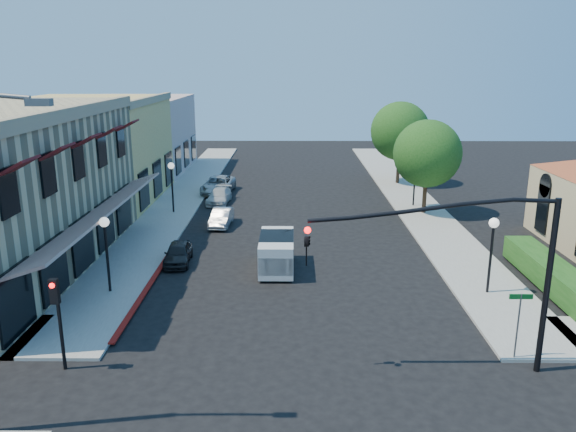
{
  "coord_description": "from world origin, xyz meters",
  "views": [
    {
      "loc": [
        -0.29,
        -15.49,
        10.04
      ],
      "look_at": [
        -0.49,
        11.83,
        2.6
      ],
      "focal_mm": 35.0,
      "sensor_mm": 36.0,
      "label": 1
    }
  ],
  "objects_px": {
    "street_tree_a": "(427,154)",
    "street_name_sign": "(519,316)",
    "lamppost_right_near": "(493,236)",
    "parked_car_d": "(218,185)",
    "white_van": "(277,251)",
    "parked_car_b": "(221,217)",
    "lamppost_left_near": "(105,236)",
    "signal_mast_arm": "(484,256)",
    "parked_car_a": "(178,253)",
    "secondary_signal": "(57,307)",
    "lamppost_right_far": "(415,170)",
    "street_tree_b": "(400,131)",
    "lamppost_left_far": "(172,175)",
    "parked_car_c": "(219,196)"
  },
  "relations": [
    {
      "from": "street_name_sign",
      "to": "parked_car_b",
      "type": "height_order",
      "value": "street_name_sign"
    },
    {
      "from": "street_tree_b",
      "to": "street_name_sign",
      "type": "height_order",
      "value": "street_tree_b"
    },
    {
      "from": "signal_mast_arm",
      "to": "white_van",
      "type": "height_order",
      "value": "signal_mast_arm"
    },
    {
      "from": "street_tree_b",
      "to": "lamppost_left_near",
      "type": "height_order",
      "value": "street_tree_b"
    },
    {
      "from": "street_name_sign",
      "to": "lamppost_right_near",
      "type": "height_order",
      "value": "lamppost_right_near"
    },
    {
      "from": "lamppost_right_near",
      "to": "white_van",
      "type": "height_order",
      "value": "lamppost_right_near"
    },
    {
      "from": "white_van",
      "to": "lamppost_left_near",
      "type": "bearing_deg",
      "value": -157.65
    },
    {
      "from": "secondary_signal",
      "to": "lamppost_right_near",
      "type": "bearing_deg",
      "value": 21.78
    },
    {
      "from": "street_tree_a",
      "to": "white_van",
      "type": "distance_m",
      "value": 15.07
    },
    {
      "from": "signal_mast_arm",
      "to": "parked_car_c",
      "type": "relative_size",
      "value": 2.2
    },
    {
      "from": "street_name_sign",
      "to": "street_tree_b",
      "type": "bearing_deg",
      "value": 87.5
    },
    {
      "from": "street_name_sign",
      "to": "lamppost_left_far",
      "type": "relative_size",
      "value": 0.7
    },
    {
      "from": "street_tree_a",
      "to": "lamppost_right_near",
      "type": "relative_size",
      "value": 1.82
    },
    {
      "from": "parked_car_a",
      "to": "parked_car_c",
      "type": "height_order",
      "value": "parked_car_a"
    },
    {
      "from": "secondary_signal",
      "to": "parked_car_c",
      "type": "distance_m",
      "value": 23.77
    },
    {
      "from": "street_name_sign",
      "to": "white_van",
      "type": "xyz_separation_m",
      "value": [
        -8.55,
        8.86,
        -0.71
      ]
    },
    {
      "from": "street_tree_b",
      "to": "lamppost_left_far",
      "type": "bearing_deg",
      "value": -149.97
    },
    {
      "from": "secondary_signal",
      "to": "parked_car_c",
      "type": "bearing_deg",
      "value": 84.43
    },
    {
      "from": "street_tree_b",
      "to": "parked_car_a",
      "type": "relative_size",
      "value": 2.2
    },
    {
      "from": "signal_mast_arm",
      "to": "parked_car_a",
      "type": "xyz_separation_m",
      "value": [
        -12.06,
        10.5,
        -3.54
      ]
    },
    {
      "from": "parked_car_a",
      "to": "parked_car_d",
      "type": "relative_size",
      "value": 0.67
    },
    {
      "from": "lamppost_left_near",
      "to": "parked_car_d",
      "type": "relative_size",
      "value": 0.75
    },
    {
      "from": "secondary_signal",
      "to": "lamppost_left_near",
      "type": "distance_m",
      "value": 6.63
    },
    {
      "from": "secondary_signal",
      "to": "parked_car_a",
      "type": "distance_m",
      "value": 10.89
    },
    {
      "from": "street_tree_a",
      "to": "lamppost_right_far",
      "type": "distance_m",
      "value": 2.49
    },
    {
      "from": "street_tree_a",
      "to": "parked_car_b",
      "type": "xyz_separation_m",
      "value": [
        -13.6,
        -3.0,
        -3.65
      ]
    },
    {
      "from": "lamppost_left_near",
      "to": "white_van",
      "type": "xyz_separation_m",
      "value": [
        7.45,
        3.06,
        -1.74
      ]
    },
    {
      "from": "lamppost_right_far",
      "to": "white_van",
      "type": "xyz_separation_m",
      "value": [
        -9.55,
        -12.94,
        -1.74
      ]
    },
    {
      "from": "street_tree_a",
      "to": "signal_mast_arm",
      "type": "bearing_deg",
      "value": -98.17
    },
    {
      "from": "lamppost_right_far",
      "to": "lamppost_left_far",
      "type": "bearing_deg",
      "value": -173.29
    },
    {
      "from": "street_tree_b",
      "to": "lamppost_left_far",
      "type": "distance_m",
      "value": 20.06
    },
    {
      "from": "secondary_signal",
      "to": "lamppost_right_far",
      "type": "height_order",
      "value": "lamppost_right_far"
    },
    {
      "from": "street_tree_a",
      "to": "lamppost_left_far",
      "type": "xyz_separation_m",
      "value": [
        -17.3,
        0.0,
        -1.46
      ]
    },
    {
      "from": "lamppost_right_near",
      "to": "parked_car_d",
      "type": "xyz_separation_m",
      "value": [
        -14.7,
        20.38,
        -2.07
      ]
    },
    {
      "from": "street_tree_b",
      "to": "parked_car_d",
      "type": "xyz_separation_m",
      "value": [
        -15.0,
        -3.62,
        -3.88
      ]
    },
    {
      "from": "street_name_sign",
      "to": "parked_car_c",
      "type": "relative_size",
      "value": 0.69
    },
    {
      "from": "parked_car_d",
      "to": "parked_car_a",
      "type": "bearing_deg",
      "value": -85.69
    },
    {
      "from": "street_tree_a",
      "to": "parked_car_c",
      "type": "xyz_separation_m",
      "value": [
        -14.5,
        3.0,
        -3.67
      ]
    },
    {
      "from": "street_tree_a",
      "to": "street_name_sign",
      "type": "relative_size",
      "value": 2.59
    },
    {
      "from": "lamppost_right_far",
      "to": "parked_car_c",
      "type": "relative_size",
      "value": 0.98
    },
    {
      "from": "white_van",
      "to": "parked_car_b",
      "type": "relative_size",
      "value": 1.17
    },
    {
      "from": "lamppost_right_near",
      "to": "parked_car_d",
      "type": "distance_m",
      "value": 25.21
    },
    {
      "from": "street_tree_a",
      "to": "signal_mast_arm",
      "type": "relative_size",
      "value": 0.81
    },
    {
      "from": "street_tree_b",
      "to": "parked_car_a",
      "type": "bearing_deg",
      "value": -126.87
    },
    {
      "from": "secondary_signal",
      "to": "lamppost_left_far",
      "type": "height_order",
      "value": "lamppost_left_far"
    },
    {
      "from": "secondary_signal",
      "to": "parked_car_a",
      "type": "bearing_deg",
      "value": 80.36
    },
    {
      "from": "parked_car_d",
      "to": "parked_car_b",
      "type": "bearing_deg",
      "value": -77.2
    },
    {
      "from": "lamppost_right_near",
      "to": "parked_car_a",
      "type": "xyz_separation_m",
      "value": [
        -14.7,
        4.0,
        -2.19
      ]
    },
    {
      "from": "street_tree_b",
      "to": "parked_car_c",
      "type": "xyz_separation_m",
      "value": [
        -14.5,
        -7.0,
        -4.02
      ]
    },
    {
      "from": "parked_car_d",
      "to": "white_van",
      "type": "bearing_deg",
      "value": -69.14
    }
  ]
}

